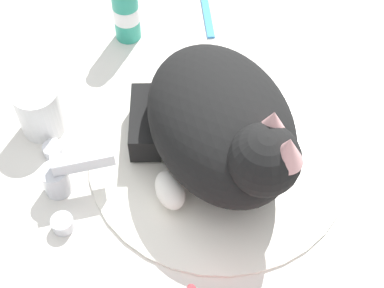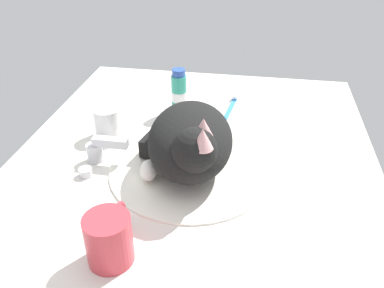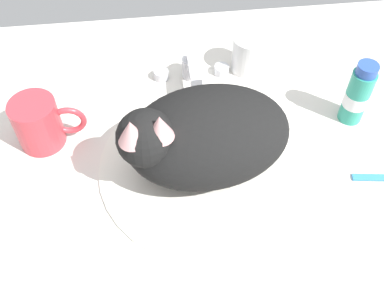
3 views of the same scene
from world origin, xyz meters
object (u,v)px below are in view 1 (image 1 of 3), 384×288
cat (223,127)px  rinse_cup (40,110)px  toothpaste_bottle (126,8)px  faucet (64,176)px  toothbrush (205,2)px

cat → rinse_cup: size_ratio=3.76×
toothpaste_bottle → faucet: bearing=154.2°
rinse_cup → toothpaste_bottle: 21.64cm
faucet → cat: (-1.02, -20.60, 5.28)cm
faucet → rinse_cup: rinse_cup is taller
toothpaste_bottle → cat: bearing=-164.4°
rinse_cup → toothbrush: 35.25cm
toothpaste_bottle → toothbrush: toothpaste_bottle is taller
cat → toothpaste_bottle: 28.80cm
faucet → toothbrush: bearing=-40.7°
cat → rinse_cup: (12.02, 22.51, -4.28)cm
faucet → toothpaste_bottle: 29.76cm
rinse_cup → toothpaste_bottle: (15.64, -14.82, 2.02)cm
faucet → toothpaste_bottle: size_ratio=1.18×
rinse_cup → toothbrush: rinse_cup is taller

